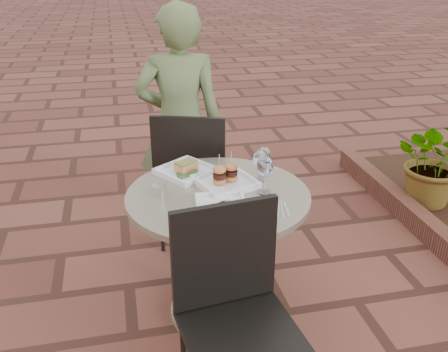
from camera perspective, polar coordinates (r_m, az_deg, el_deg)
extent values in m
plane|color=brown|center=(2.77, -1.37, -16.48)|extent=(60.00, 60.00, 0.00)
cylinder|color=gray|center=(2.82, -0.62, -14.94)|extent=(0.52, 0.52, 0.04)
cylinder|color=gray|center=(2.62, -0.65, -9.41)|extent=(0.08, 0.08, 0.70)
cylinder|color=tan|center=(2.44, -0.69, -2.30)|extent=(0.90, 0.90, 0.03)
cube|color=black|center=(3.25, -3.37, -0.20)|extent=(0.56, 0.56, 0.03)
cube|color=black|center=(2.97, -4.10, 2.53)|extent=(0.43, 0.17, 0.46)
cylinder|color=black|center=(3.50, 0.29, -2.44)|extent=(0.02, 0.02, 0.44)
cylinder|color=black|center=(3.55, -5.82, -2.13)|extent=(0.02, 0.02, 0.44)
cylinder|color=black|center=(3.17, -0.41, -5.58)|extent=(0.02, 0.02, 0.44)
cylinder|color=black|center=(3.23, -7.15, -5.18)|extent=(0.02, 0.02, 0.44)
cube|color=black|center=(2.04, 2.05, -17.74)|extent=(0.49, 0.49, 0.03)
cube|color=black|center=(2.03, 0.07, -8.92)|extent=(0.44, 0.08, 0.46)
cylinder|color=black|center=(2.38, 4.68, -17.80)|extent=(0.02, 0.02, 0.44)
imported|color=#546738|center=(3.25, -5.06, 5.83)|extent=(0.59, 0.41, 1.54)
cube|color=white|center=(2.64, -4.33, 0.41)|extent=(0.36, 0.36, 0.01)
cube|color=#F19055|center=(2.63, -4.35, 1.13)|extent=(0.13, 0.12, 0.04)
cube|color=olive|center=(2.62, -4.37, 1.59)|extent=(0.13, 0.12, 0.01)
cube|color=white|center=(2.51, 0.15, -0.86)|extent=(0.34, 0.34, 0.01)
cube|color=white|center=(2.29, -0.34, -3.56)|extent=(0.25, 0.25, 0.01)
ellipsoid|color=#C45075|center=(2.23, -0.97, -4.00)|extent=(0.04, 0.03, 0.02)
cylinder|color=white|center=(2.44, 4.60, -1.84)|extent=(0.07, 0.07, 0.00)
cylinder|color=white|center=(2.42, 4.64, -0.90)|extent=(0.01, 0.01, 0.08)
ellipsoid|color=white|center=(2.39, 4.71, 1.11)|extent=(0.08, 0.08, 0.10)
cylinder|color=white|center=(2.39, 4.71, 0.98)|extent=(0.06, 0.06, 0.05)
cylinder|color=white|center=(2.56, 4.02, -0.51)|extent=(0.06, 0.06, 0.00)
cylinder|color=white|center=(2.55, 4.04, 0.28)|extent=(0.01, 0.01, 0.07)
ellipsoid|color=white|center=(2.51, 4.10, 1.97)|extent=(0.07, 0.07, 0.09)
cylinder|color=white|center=(2.64, 4.52, 0.23)|extent=(0.06, 0.06, 0.00)
cylinder|color=white|center=(2.62, 4.55, 0.95)|extent=(0.01, 0.01, 0.07)
ellipsoid|color=white|center=(2.59, 4.61, 2.49)|extent=(0.07, 0.07, 0.08)
cylinder|color=silver|center=(2.42, -7.39, -1.60)|extent=(0.09, 0.09, 0.05)
cube|color=brown|center=(3.53, 24.17, -7.29)|extent=(0.12, 3.00, 0.15)
imported|color=#33662D|center=(3.95, 23.18, 1.58)|extent=(0.76, 0.72, 0.68)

